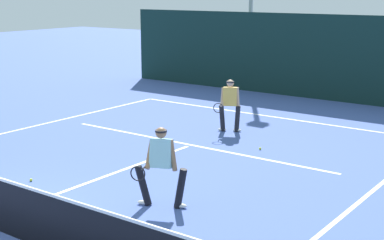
# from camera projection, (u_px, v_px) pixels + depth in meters

# --- Properties ---
(court_line_baseline_far) EXTENTS (10.50, 0.10, 0.01)m
(court_line_baseline_far) POSITION_uv_depth(u_px,v_px,m) (270.00, 116.00, 19.08)
(court_line_baseline_far) COLOR white
(court_line_baseline_far) RESTS_ON ground_plane
(court_line_service) EXTENTS (8.56, 0.10, 0.01)m
(court_line_service) POSITION_uv_depth(u_px,v_px,m) (191.00, 145.00, 15.56)
(court_line_service) COLOR white
(court_line_service) RESTS_ON ground_plane
(court_line_centre) EXTENTS (0.10, 6.40, 0.01)m
(court_line_centre) POSITION_uv_depth(u_px,v_px,m) (103.00, 177.00, 12.91)
(court_line_centre) COLOR white
(court_line_centre) RESTS_ON ground_plane
(player_near) EXTENTS (1.03, 0.99, 1.61)m
(player_near) POSITION_uv_depth(u_px,v_px,m) (161.00, 164.00, 10.96)
(player_near) COLOR black
(player_near) RESTS_ON ground_plane
(player_far) EXTENTS (0.69, 0.94, 1.57)m
(player_far) POSITION_uv_depth(u_px,v_px,m) (230.00, 103.00, 16.87)
(player_far) COLOR black
(player_far) RESTS_ON ground_plane
(tennis_ball) EXTENTS (0.07, 0.07, 0.07)m
(tennis_ball) POSITION_uv_depth(u_px,v_px,m) (31.00, 180.00, 12.62)
(tennis_ball) COLOR #D1E033
(tennis_ball) RESTS_ON ground_plane
(tennis_ball_extra) EXTENTS (0.07, 0.07, 0.07)m
(tennis_ball_extra) POSITION_uv_depth(u_px,v_px,m) (260.00, 149.00, 15.10)
(tennis_ball_extra) COLOR #D1E033
(tennis_ball_extra) RESTS_ON ground_plane
(back_fence_windscreen) EXTENTS (18.03, 0.12, 3.25)m
(back_fence_windscreen) POSITION_uv_depth(u_px,v_px,m) (320.00, 57.00, 21.76)
(back_fence_windscreen) COLOR #122B27
(back_fence_windscreen) RESTS_ON ground_plane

